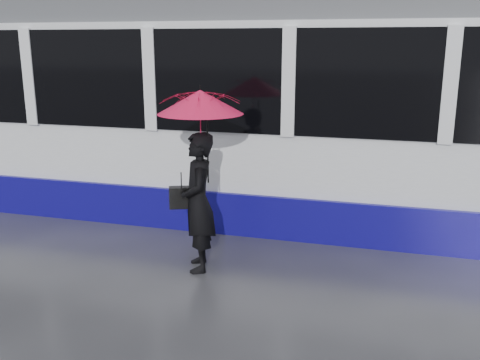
% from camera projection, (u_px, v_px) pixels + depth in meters
% --- Properties ---
extents(ground, '(90.00, 90.00, 0.00)m').
position_uv_depth(ground, '(242.00, 273.00, 6.49)').
color(ground, '#28282C').
rests_on(ground, ground).
extents(rails, '(34.00, 1.51, 0.02)m').
position_uv_depth(rails, '(283.00, 212.00, 8.81)').
color(rails, '#3F3D38').
rests_on(rails, ground).
extents(tram, '(26.00, 2.56, 3.35)m').
position_uv_depth(tram, '(212.00, 111.00, 8.73)').
color(tram, white).
rests_on(tram, ground).
extents(woman, '(0.61, 0.73, 1.70)m').
position_uv_depth(woman, '(198.00, 202.00, 6.43)').
color(woman, black).
rests_on(woman, ground).
extents(umbrella, '(1.30, 1.30, 1.15)m').
position_uv_depth(umbrella, '(201.00, 119.00, 6.16)').
color(umbrella, '#E7135F').
rests_on(umbrella, ground).
extents(handbag, '(0.33, 0.24, 0.44)m').
position_uv_depth(handbag, '(182.00, 197.00, 6.49)').
color(handbag, black).
rests_on(handbag, ground).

